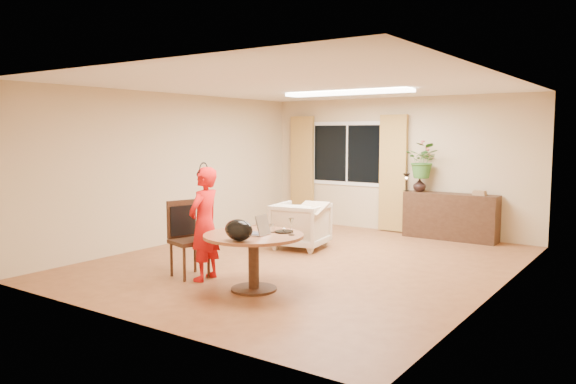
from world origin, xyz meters
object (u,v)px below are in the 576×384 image
(dining_table, at_px, (254,246))
(child, at_px, (204,224))
(dining_chair, at_px, (190,239))
(armchair, at_px, (301,225))
(sideboard, at_px, (450,216))

(dining_table, xyz_separation_m, child, (-0.83, 0.03, 0.19))
(dining_chair, distance_m, child, 0.35)
(dining_table, distance_m, armchair, 2.61)
(dining_table, distance_m, sideboard, 4.71)
(sideboard, bearing_deg, child, -110.26)
(dining_table, xyz_separation_m, sideboard, (0.87, 4.63, -0.13))
(child, distance_m, armchair, 2.44)
(dining_chair, xyz_separation_m, armchair, (0.18, 2.42, -0.12))
(dining_table, bearing_deg, sideboard, 79.41)
(dining_chair, height_order, armchair, dining_chair)
(child, bearing_deg, sideboard, 151.10)
(sideboard, bearing_deg, dining_chair, -113.09)
(dining_chair, distance_m, armchair, 2.43)
(child, bearing_deg, dining_chair, -96.80)
(dining_chair, height_order, child, child)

